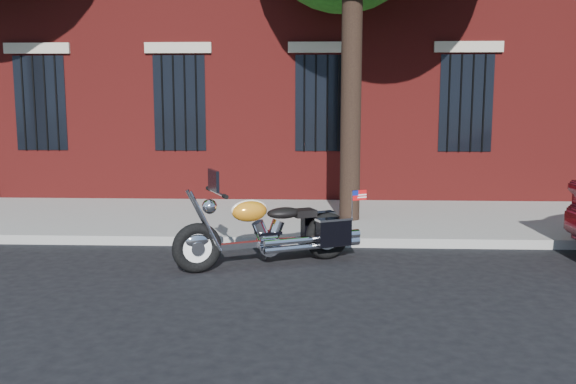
{
  "coord_description": "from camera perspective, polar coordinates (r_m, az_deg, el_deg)",
  "views": [
    {
      "loc": [
        -0.11,
        -8.52,
        2.34
      ],
      "look_at": [
        -0.52,
        0.8,
        0.95
      ],
      "focal_mm": 40.0,
      "sensor_mm": 36.0,
      "label": 1
    }
  ],
  "objects": [
    {
      "name": "curb",
      "position": [
        10.15,
        3.07,
        -4.42
      ],
      "size": [
        40.0,
        0.16,
        0.15
      ],
      "primitive_type": "cube",
      "color": "gray",
      "rests_on": "ground"
    },
    {
      "name": "motorcycle",
      "position": [
        8.94,
        -1.23,
        -3.62
      ],
      "size": [
        2.64,
        1.46,
        1.38
      ],
      "rotation": [
        0.0,
        0.0,
        0.44
      ],
      "color": "black",
      "rests_on": "ground"
    },
    {
      "name": "ground",
      "position": [
        8.83,
        3.16,
        -6.9
      ],
      "size": [
        120.0,
        120.0,
        0.0
      ],
      "primitive_type": "plane",
      "color": "black",
      "rests_on": "ground"
    },
    {
      "name": "sidewalk",
      "position": [
        11.99,
        2.99,
        -2.42
      ],
      "size": [
        40.0,
        3.6,
        0.15
      ],
      "primitive_type": "cube",
      "color": "gray",
      "rests_on": "ground"
    }
  ]
}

